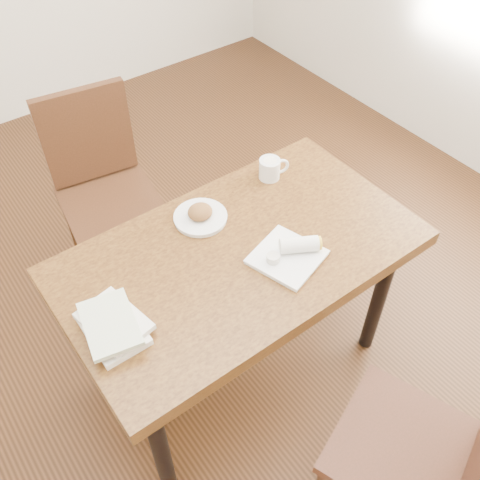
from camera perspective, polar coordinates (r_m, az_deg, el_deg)
ground at (r=2.47m, az=0.00°, el=-12.99°), size 4.00×5.00×0.01m
table at (r=1.93m, az=0.00°, el=-2.82°), size 1.26×0.72×0.75m
chair_near at (r=1.79m, az=20.28°, el=-20.65°), size 0.54×0.54×0.95m
chair_far at (r=2.53m, az=-14.47°, el=6.17°), size 0.48×0.48×0.95m
plate_scone at (r=1.96m, az=-4.25°, el=2.63°), size 0.20×0.20×0.06m
coffee_mug at (r=2.13m, az=3.28°, el=7.65°), size 0.12×0.08×0.08m
plate_burrito at (r=1.83m, az=5.46°, el=-1.39°), size 0.27×0.27×0.07m
book_stack at (r=1.67m, az=-13.44°, el=-8.84°), size 0.21×0.26×0.06m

